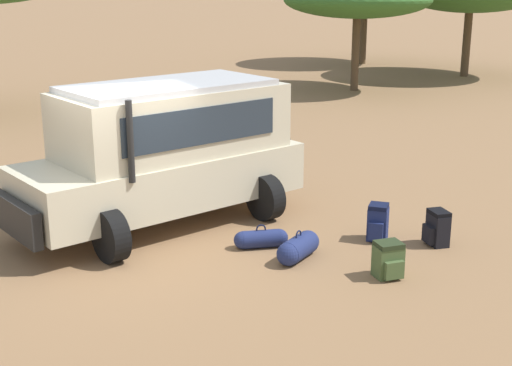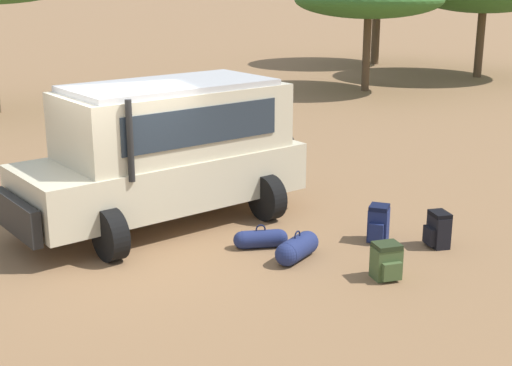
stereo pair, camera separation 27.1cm
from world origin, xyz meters
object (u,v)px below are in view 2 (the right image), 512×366
(backpack_near_rear_wheel, at_px, (438,230))
(backpack_cluster_center, at_px, (387,261))
(backpack_beside_front_wheel, at_px, (378,224))
(duffel_bag_low_black_case, at_px, (297,248))
(acacia_tree_right_mid, at_px, (369,0))
(duffel_bag_soft_canvas, at_px, (261,239))
(safari_vehicle, at_px, (168,150))

(backpack_near_rear_wheel, bearing_deg, backpack_cluster_center, -154.57)
(backpack_beside_front_wheel, bearing_deg, duffel_bag_low_black_case, -174.93)
(backpack_beside_front_wheel, xyz_separation_m, acacia_tree_right_mid, (8.46, 13.34, 3.01))
(backpack_cluster_center, xyz_separation_m, backpack_near_rear_wheel, (1.46, 0.69, 0.02))
(duffel_bag_soft_canvas, bearing_deg, duffel_bag_low_black_case, -66.27)
(backpack_beside_front_wheel, distance_m, acacia_tree_right_mid, 16.08)
(backpack_cluster_center, bearing_deg, safari_vehicle, 119.12)
(backpack_cluster_center, xyz_separation_m, acacia_tree_right_mid, (9.19, 14.64, 3.05))
(backpack_beside_front_wheel, relative_size, backpack_cluster_center, 1.15)
(backpack_cluster_center, xyz_separation_m, duffel_bag_soft_canvas, (-1.12, 1.83, -0.11))
(backpack_near_rear_wheel, height_order, duffel_bag_low_black_case, backpack_near_rear_wheel)
(backpack_beside_front_wheel, xyz_separation_m, duffel_bag_soft_canvas, (-1.86, 0.54, -0.15))
(backpack_cluster_center, height_order, duffel_bag_low_black_case, backpack_cluster_center)
(safari_vehicle, relative_size, backpack_cluster_center, 10.40)
(duffel_bag_low_black_case, xyz_separation_m, acacia_tree_right_mid, (10.02, 13.48, 3.13))
(acacia_tree_right_mid, bearing_deg, duffel_bag_low_black_case, -126.62)
(backpack_cluster_center, height_order, duffel_bag_soft_canvas, backpack_cluster_center)
(safari_vehicle, bearing_deg, duffel_bag_low_black_case, -64.07)
(safari_vehicle, xyz_separation_m, duffel_bag_soft_canvas, (0.91, -1.81, -1.15))
(backpack_near_rear_wheel, bearing_deg, acacia_tree_right_mid, 60.98)
(safari_vehicle, xyz_separation_m, duffel_bag_low_black_case, (1.21, -2.49, -1.11))
(backpack_beside_front_wheel, xyz_separation_m, backpack_cluster_center, (-0.74, -1.30, -0.04))
(safari_vehicle, height_order, acacia_tree_right_mid, acacia_tree_right_mid)
(acacia_tree_right_mid, bearing_deg, backpack_beside_front_wheel, -122.37)
(duffel_bag_low_black_case, relative_size, acacia_tree_right_mid, 0.16)
(duffel_bag_soft_canvas, bearing_deg, backpack_beside_front_wheel, -16.12)
(backpack_cluster_center, xyz_separation_m, duffel_bag_low_black_case, (-0.82, 1.16, -0.08))
(acacia_tree_right_mid, bearing_deg, backpack_cluster_center, -122.14)
(duffel_bag_soft_canvas, height_order, acacia_tree_right_mid, acacia_tree_right_mid)
(backpack_beside_front_wheel, bearing_deg, safari_vehicle, 139.68)
(safari_vehicle, xyz_separation_m, backpack_cluster_center, (2.03, -3.65, -1.04))
(safari_vehicle, relative_size, backpack_beside_front_wheel, 9.03)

